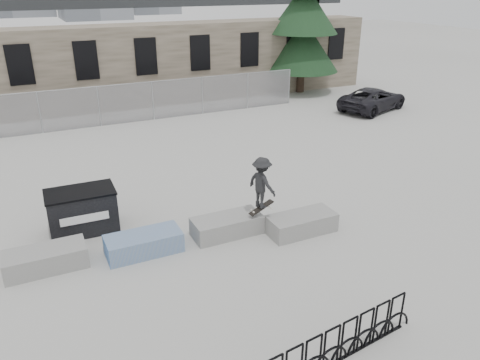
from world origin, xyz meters
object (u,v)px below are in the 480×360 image
object	(u,v)px
planter_far_left	(46,258)
planter_center_right	(227,225)
planter_center_left	(144,243)
spruce_tree	(304,15)
dumpster	(82,211)
bike_rack	(340,343)
suv	(373,99)
planter_offset	(301,223)
skateboarder	(262,183)

from	to	relation	value
planter_far_left	planter_center_right	size ratio (longest dim) A/B	1.00
planter_center_left	spruce_tree	xyz separation A→B (m)	(14.41, 15.01, 4.49)
dumpster	bike_rack	xyz separation A→B (m)	(3.63, -7.44, -0.20)
planter_center_left	suv	xyz separation A→B (m)	(15.57, 9.23, 0.34)
planter_center_right	spruce_tree	xyz separation A→B (m)	(11.99, 15.07, 4.49)
dumpster	bike_rack	world-z (taller)	dumpster
planter_far_left	planter_center_right	world-z (taller)	same
planter_center_left	planter_offset	bearing A→B (deg)	-11.11
planter_center_right	spruce_tree	bearing A→B (deg)	51.50
dumpster	planter_far_left	bearing A→B (deg)	-124.29
planter_center_right	skateboarder	bearing A→B (deg)	-17.49
planter_center_right	planter_offset	size ratio (longest dim) A/B	1.00
planter_center_left	dumpster	world-z (taller)	dumpster
planter_center_right	planter_far_left	bearing A→B (deg)	175.52
planter_center_left	bike_rack	world-z (taller)	bike_rack
planter_offset	spruce_tree	distance (m)	19.29
skateboarder	planter_offset	bearing A→B (deg)	-132.73
bike_rack	spruce_tree	xyz separation A→B (m)	(12.05, 20.49, 4.35)
skateboarder	dumpster	bearing A→B (deg)	46.53
planter_far_left	spruce_tree	xyz separation A→B (m)	(16.86, 14.69, 4.49)
suv	dumpster	bearing A→B (deg)	94.49
planter_far_left	spruce_tree	bearing A→B (deg)	41.06
dumpster	spruce_tree	bearing A→B (deg)	41.30
dumpster	skateboarder	size ratio (longest dim) A/B	1.17
planter_center_right	planter_offset	bearing A→B (deg)	-22.00
bike_rack	suv	world-z (taller)	suv
planter_far_left	planter_center_left	size ratio (longest dim) A/B	1.00
planter_offset	dumpster	bearing A→B (deg)	153.59
planter_offset	suv	world-z (taller)	suv
planter_far_left	suv	xyz separation A→B (m)	(18.02, 8.90, 0.34)
planter_center_right	dumpster	bearing A→B (deg)	151.32
bike_rack	skateboarder	xyz separation A→B (m)	(1.01, 5.13, 1.12)
planter_offset	suv	xyz separation A→B (m)	(11.13, 10.10, 0.34)
planter_far_left	spruce_tree	distance (m)	22.81
planter_far_left	dumpster	bearing A→B (deg)	54.18
planter_center_right	bike_rack	size ratio (longest dim) A/B	0.50
bike_rack	spruce_tree	bearing A→B (deg)	59.54
planter_far_left	planter_offset	size ratio (longest dim) A/B	1.00
bike_rack	spruce_tree	world-z (taller)	spruce_tree
planter_center_right	dumpster	xyz separation A→B (m)	(-3.69, 2.02, 0.34)
planter_center_left	spruce_tree	distance (m)	21.29
planter_center_right	planter_offset	world-z (taller)	same
planter_center_right	spruce_tree	distance (m)	19.77
dumpster	suv	distance (m)	18.34
planter_offset	suv	size ratio (longest dim) A/B	0.44
planter_center_right	skateboarder	xyz separation A→B (m)	(0.95, -0.30, 1.26)
planter_far_left	spruce_tree	size ratio (longest dim) A/B	0.17
planter_far_left	planter_center_right	xyz separation A→B (m)	(4.87, -0.38, 0.00)
planter_far_left	suv	size ratio (longest dim) A/B	0.44
skateboarder	planter_center_left	bearing A→B (deg)	67.02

